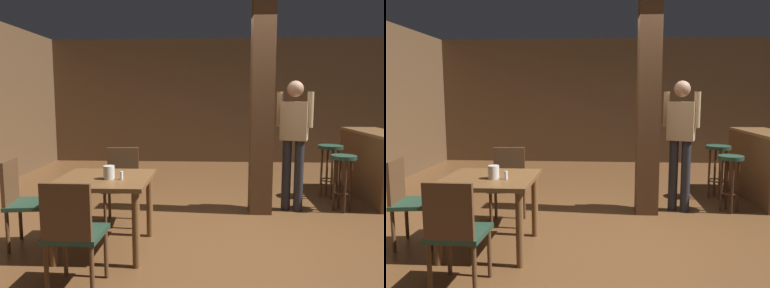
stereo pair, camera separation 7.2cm
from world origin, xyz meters
TOP-DOWN VIEW (x-y plane):
  - ground_plane at (0.00, 0.00)m, footprint 10.80×10.80m
  - wall_back at (0.00, 4.50)m, footprint 8.00×0.10m
  - pillar at (0.33, 0.68)m, footprint 0.28×0.28m
  - dining_table at (-1.36, -0.62)m, footprint 0.89×0.89m
  - chair_west at (-2.20, -0.60)m, footprint 0.48×0.48m
  - chair_north at (-1.38, 0.20)m, footprint 0.47×0.47m
  - chair_south at (-1.38, -1.45)m, footprint 0.43×0.43m
  - napkin_cup at (-1.30, -0.68)m, footprint 0.11×0.11m
  - salt_shaker at (-1.17, -0.70)m, footprint 0.03×0.03m
  - standing_person at (0.77, 0.78)m, footprint 0.47×0.31m
  - bar_counter at (2.07, 1.46)m, footprint 0.56×1.62m
  - bar_stool_near at (1.43, 0.78)m, footprint 0.32×0.32m
  - bar_stool_mid at (1.46, 1.44)m, footprint 0.36×0.36m

SIDE VIEW (x-z plane):
  - ground_plane at x=0.00m, z-range 0.00..0.00m
  - chair_west at x=-2.20m, z-range 0.06..0.95m
  - chair_north at x=-1.38m, z-range 0.06..0.95m
  - chair_south at x=-1.38m, z-range 0.06..0.95m
  - bar_counter at x=2.07m, z-range 0.01..1.01m
  - bar_stool_near at x=1.43m, z-range 0.18..0.93m
  - bar_stool_mid at x=1.46m, z-range 0.20..1.00m
  - dining_table at x=-1.36m, z-range 0.24..0.97m
  - salt_shaker at x=-1.17m, z-range 0.74..0.81m
  - napkin_cup at x=-1.30m, z-range 0.74..0.86m
  - standing_person at x=0.77m, z-range 0.14..1.86m
  - wall_back at x=0.00m, z-range 0.00..2.80m
  - pillar at x=0.33m, z-range 0.00..2.80m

